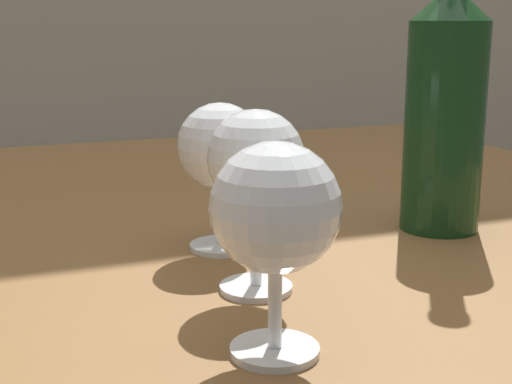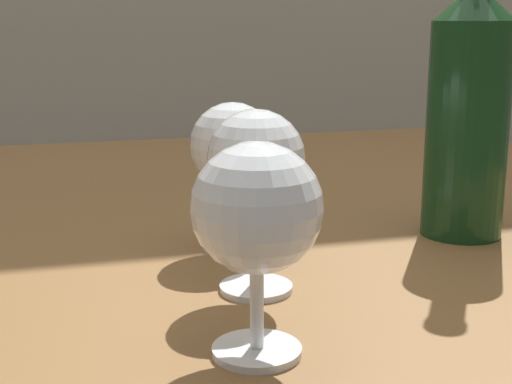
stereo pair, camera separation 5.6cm
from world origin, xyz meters
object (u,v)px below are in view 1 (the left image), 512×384
(wine_glass_merlot, at_px, (256,164))
(wine_bottle, at_px, (445,104))
(wine_glass_port, at_px, (220,150))
(wine_glass_white, at_px, (276,211))

(wine_glass_merlot, bearing_deg, wine_bottle, 22.46)
(wine_glass_merlot, bearing_deg, wine_glass_port, 85.87)
(wine_bottle, bearing_deg, wine_glass_merlot, -157.54)
(wine_glass_merlot, relative_size, wine_glass_port, 1.05)
(wine_glass_white, bearing_deg, wine_glass_merlot, 75.27)
(wine_glass_port, distance_m, wine_bottle, 0.23)
(wine_glass_merlot, relative_size, wine_bottle, 0.44)
(wine_glass_white, bearing_deg, wine_bottle, 37.88)
(wine_glass_merlot, distance_m, wine_glass_port, 0.11)
(wine_glass_port, xyz_separation_m, wine_bottle, (0.23, -0.01, 0.03))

